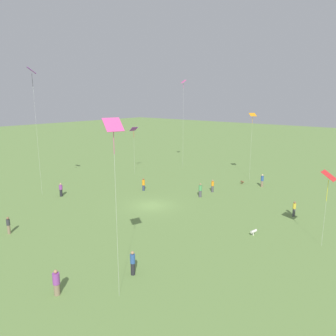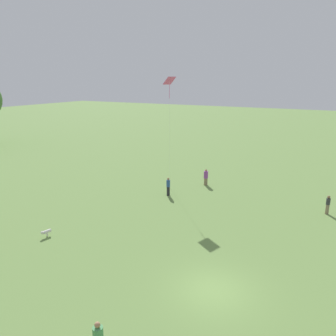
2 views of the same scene
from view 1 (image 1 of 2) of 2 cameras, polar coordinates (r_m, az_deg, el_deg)
ground_plane at (r=38.59m, az=-2.89°, el=-6.55°), size 240.00×240.00×0.00m
person_0 at (r=47.99m, az=16.07°, el=-2.12°), size 0.51×0.51×1.81m
person_1 at (r=34.09m, az=-26.03°, el=-8.95°), size 0.46×0.46×1.64m
person_2 at (r=24.34m, az=-6.17°, el=-16.11°), size 0.46×0.46×1.81m
person_3 at (r=37.48m, az=21.12°, el=-6.62°), size 0.44×0.44×1.66m
person_4 at (r=23.24m, az=-18.86°, el=-18.37°), size 0.52×0.52×1.76m
person_5 at (r=43.95m, az=-18.15°, el=-3.64°), size 0.59×0.59×1.73m
person_6 at (r=41.69m, az=5.65°, el=-3.89°), size 0.53×0.53×1.77m
person_7 at (r=44.45m, az=-4.29°, el=-2.86°), size 0.48×0.48×1.74m
person_8 at (r=44.00m, az=7.77°, el=-3.11°), size 0.49×0.49×1.70m
kite_1 at (r=50.65m, az=14.52°, el=8.61°), size 1.28×1.27×10.10m
kite_2 at (r=19.11m, az=-9.49°, el=6.46°), size 1.26×1.09×11.28m
kite_3 at (r=57.34m, az=2.72°, el=14.10°), size 1.10×1.17×15.28m
kite_4 at (r=29.72m, az=26.21°, el=-1.46°), size 1.25×1.06×6.54m
kite_5 at (r=44.27m, az=-22.62°, el=14.81°), size 1.44×1.56×15.97m
kite_6 at (r=53.71m, az=-5.99°, el=6.62°), size 1.29×1.12×7.70m
dog_0 at (r=48.79m, az=12.83°, el=-2.36°), size 0.45×0.64×0.52m
dog_1 at (r=31.61m, az=14.73°, el=-10.63°), size 0.77×0.37×0.52m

